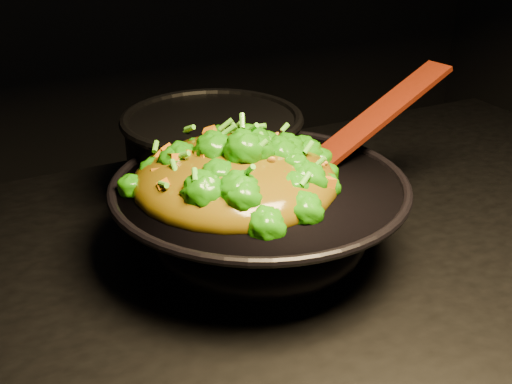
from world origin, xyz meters
name	(u,v)px	position (x,y,z in m)	size (l,w,h in m)	color
wok	(260,220)	(-0.10, 0.08, 0.95)	(0.35, 0.35, 0.10)	black
stir_fry	(235,151)	(-0.13, 0.10, 1.04)	(0.25, 0.25, 0.09)	#1F7108
spatula	(375,118)	(0.08, 0.11, 1.04)	(0.27, 0.04, 0.01)	#3C0F05
back_pot	(213,160)	(-0.10, 0.24, 0.97)	(0.24, 0.24, 0.14)	black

